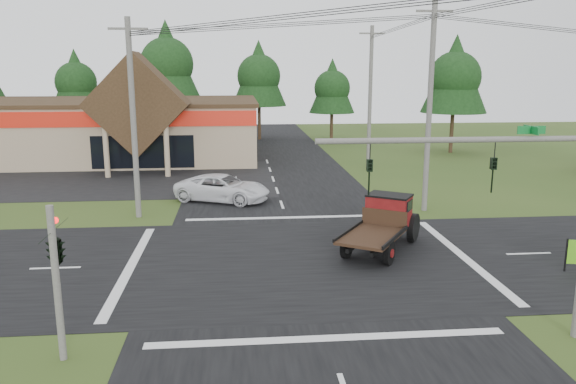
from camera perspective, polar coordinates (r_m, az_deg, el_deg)
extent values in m
plane|color=#314819|center=(23.74, 1.32, -7.03)|extent=(120.00, 120.00, 0.00)
cube|color=black|center=(23.74, 1.32, -7.01)|extent=(12.00, 120.00, 0.02)
cube|color=black|center=(23.74, 1.32, -7.00)|extent=(120.00, 12.00, 0.02)
cube|color=black|center=(43.52, -20.34, 1.17)|extent=(28.00, 14.00, 0.02)
cube|color=tan|center=(54.21, -19.63, 5.95)|extent=(30.00, 15.00, 5.00)
cube|color=#332415|center=(54.02, -19.83, 8.64)|extent=(30.40, 15.40, 0.30)
cube|color=#B21B0D|center=(46.82, -22.02, 6.84)|extent=(30.00, 0.12, 1.20)
cube|color=#332415|center=(44.45, -14.99, 8.62)|extent=(7.78, 4.00, 7.78)
cylinder|color=tan|center=(43.53, -17.98, 3.99)|extent=(0.40, 0.40, 4.00)
cylinder|color=tan|center=(42.78, -12.21, 4.18)|extent=(0.40, 0.40, 4.00)
cube|color=black|center=(45.79, -14.53, 3.95)|extent=(8.00, 0.08, 2.60)
cylinder|color=#595651|center=(16.06, 17.12, 5.09)|extent=(8.00, 0.16, 0.16)
imported|color=black|center=(16.61, 20.10, 1.61)|extent=(0.16, 0.20, 1.00)
imported|color=black|center=(15.44, 8.26, 1.48)|extent=(0.16, 0.20, 1.00)
cube|color=#0C6626|center=(16.89, 23.50, 5.80)|extent=(0.80, 0.04, 0.22)
cylinder|color=#595651|center=(16.55, -22.44, -8.69)|extent=(0.20, 0.20, 4.40)
imported|color=black|center=(16.28, -22.67, -3.50)|extent=(0.53, 2.48, 1.00)
sphere|color=#FF0C0C|center=(16.37, -22.58, -2.68)|extent=(0.18, 0.18, 0.18)
cylinder|color=#595651|center=(30.84, -15.44, 7.03)|extent=(0.30, 0.30, 10.50)
cube|color=#595651|center=(30.80, -15.96, 15.66)|extent=(2.00, 0.12, 0.12)
cylinder|color=#595651|center=(32.11, 14.17, 8.19)|extent=(0.30, 0.30, 11.50)
cube|color=#595651|center=(32.18, 14.68, 17.36)|extent=(2.00, 0.12, 0.12)
cylinder|color=#595651|center=(45.55, 8.33, 9.36)|extent=(0.30, 0.30, 11.20)
cube|color=#595651|center=(45.57, 8.53, 15.65)|extent=(2.00, 0.12, 0.12)
cylinder|color=#332316|center=(66.85, -20.43, 6.33)|extent=(0.36, 0.36, 3.50)
cone|color=black|center=(66.58, -20.76, 10.65)|extent=(5.60, 5.60, 6.60)
sphere|color=black|center=(66.58, -20.74, 10.39)|extent=(4.40, 4.40, 4.40)
cylinder|color=#332316|center=(63.93, -11.95, 7.06)|extent=(0.36, 0.36, 4.55)
cone|color=black|center=(63.69, -12.22, 12.95)|extent=(7.28, 7.28, 8.58)
sphere|color=black|center=(63.68, -12.21, 12.60)|extent=(5.72, 5.72, 5.72)
cylinder|color=#332316|center=(64.57, -2.93, 7.05)|extent=(0.36, 0.36, 3.85)
cone|color=black|center=(64.30, -2.98, 11.99)|extent=(6.16, 6.16, 7.26)
sphere|color=black|center=(64.30, -2.98, 11.69)|extent=(4.84, 4.84, 4.84)
cylinder|color=#332316|center=(63.45, 4.44, 6.62)|extent=(0.36, 0.36, 3.15)
cone|color=black|center=(63.16, 4.51, 10.72)|extent=(5.04, 5.04, 5.94)
sphere|color=black|center=(63.17, 4.50, 10.48)|extent=(3.96, 3.96, 3.96)
cylinder|color=#332316|center=(56.47, 16.28, 5.81)|extent=(0.36, 0.36, 3.85)
cone|color=black|center=(56.15, 16.62, 11.45)|extent=(6.16, 6.16, 7.26)
sphere|color=black|center=(56.16, 16.60, 11.11)|extent=(4.84, 4.84, 4.84)
imported|color=white|center=(34.42, -6.65, 0.40)|extent=(6.34, 4.70, 1.60)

